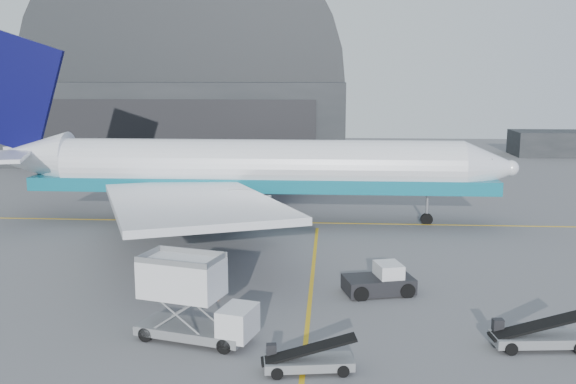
# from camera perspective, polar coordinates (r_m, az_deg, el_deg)

# --- Properties ---
(ground) EXTENTS (200.00, 200.00, 0.00)m
(ground) POSITION_cam_1_polar(r_m,az_deg,el_deg) (37.91, 1.96, -9.59)
(ground) COLOR #565659
(ground) RESTS_ON ground
(taxi_lines) EXTENTS (80.00, 42.12, 0.02)m
(taxi_lines) POSITION_cam_1_polar(r_m,az_deg,el_deg) (50.00, 2.47, -4.65)
(taxi_lines) COLOR gold
(taxi_lines) RESTS_ON ground
(hangar) EXTENTS (50.00, 28.30, 28.00)m
(hangar) POSITION_cam_1_polar(r_m,az_deg,el_deg) (103.27, -9.14, 8.29)
(hangar) COLOR black
(hangar) RESTS_ON ground
(distant_bldg_a) EXTENTS (14.00, 8.00, 4.00)m
(distant_bldg_a) POSITION_cam_1_polar(r_m,az_deg,el_deg) (114.50, 22.69, 3.02)
(distant_bldg_a) COLOR black
(distant_bldg_a) RESTS_ON ground
(airliner) EXTENTS (48.66, 47.18, 17.08)m
(airliner) POSITION_cam_1_polar(r_m,az_deg,el_deg) (57.04, -4.33, 2.08)
(airliner) COLOR white
(airliner) RESTS_ON ground
(catering_truck) EXTENTS (6.26, 3.66, 4.06)m
(catering_truck) POSITION_cam_1_polar(r_m,az_deg,el_deg) (32.22, -8.54, -9.48)
(catering_truck) COLOR slate
(catering_truck) RESTS_ON ground
(pushback_tug) EXTENTS (4.51, 3.28, 1.88)m
(pushback_tug) POSITION_cam_1_polar(r_m,az_deg,el_deg) (39.23, 8.22, -7.90)
(pushback_tug) COLOR black
(pushback_tug) RESTS_ON ground
(belt_loader_a) EXTENTS (4.30, 1.97, 1.61)m
(belt_loader_a) POSITION_cam_1_polar(r_m,az_deg,el_deg) (29.26, 1.75, -14.77)
(belt_loader_a) COLOR slate
(belt_loader_a) RESTS_ON ground
(belt_loader_b) EXTENTS (4.85, 2.06, 1.82)m
(belt_loader_b) POSITION_cam_1_polar(r_m,az_deg,el_deg) (33.68, 21.34, -11.91)
(belt_loader_b) COLOR slate
(belt_loader_b) RESTS_ON ground
(traffic_cone) EXTENTS (0.38, 0.38, 0.54)m
(traffic_cone) POSITION_cam_1_polar(r_m,az_deg,el_deg) (38.12, -6.45, -9.13)
(traffic_cone) COLOR #FB6107
(traffic_cone) RESTS_ON ground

